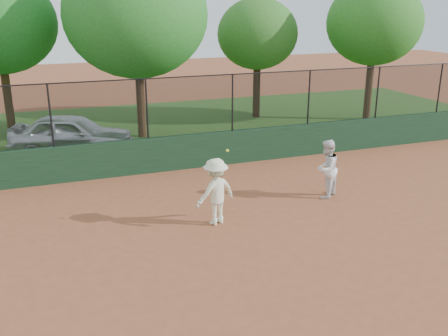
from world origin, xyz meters
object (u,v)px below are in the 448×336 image
object	(u,v)px
parked_car	(72,135)
player_second	(326,169)
tree_2	(136,15)
tree_4	(375,23)
player_main	(216,192)
tree_3	(258,34)

from	to	relation	value
parked_car	player_second	distance (m)	9.76
tree_2	tree_4	bearing A→B (deg)	-2.64
player_main	tree_3	world-z (taller)	tree_3
parked_car	player_second	bearing A→B (deg)	-116.28
parked_car	player_main	distance (m)	8.32
tree_2	tree_4	size ratio (longest dim) A/B	1.14
tree_2	tree_4	distance (m)	11.05
player_main	tree_2	bearing A→B (deg)	90.39
player_main	tree_3	bearing A→B (deg)	61.76
player_second	parked_car	bearing A→B (deg)	-82.30
player_main	player_second	bearing A→B (deg)	10.08
parked_car	tree_4	bearing A→B (deg)	-64.83
parked_car	player_second	xyz separation A→B (m)	(6.71, -7.09, 0.10)
parked_car	tree_4	distance (m)	14.57
parked_car	tree_3	bearing A→B (deg)	-48.05
player_main	tree_4	bearing A→B (deg)	39.17
tree_2	tree_4	world-z (taller)	tree_2
player_main	tree_4	size ratio (longest dim) A/B	0.31
player_second	player_main	xyz separation A→B (m)	(-3.66, -0.65, 0.01)
tree_3	parked_car	bearing A→B (deg)	-158.35
player_second	tree_4	world-z (taller)	tree_4
parked_car	tree_3	size ratio (longest dim) A/B	0.79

